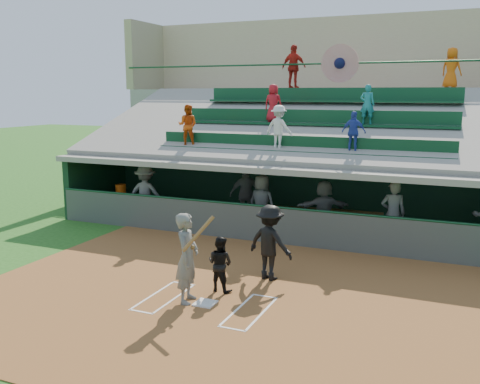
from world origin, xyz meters
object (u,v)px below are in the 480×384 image
at_px(catcher, 220,264).
at_px(white_table, 120,205).
at_px(home_plate, 205,303).
at_px(water_cooler, 121,189).
at_px(batter_at_plate, 187,258).

xyz_separation_m(catcher, white_table, (-6.56, 5.33, -0.23)).
relative_size(home_plate, water_cooler, 1.16).
distance_m(home_plate, white_table, 9.05).
height_order(home_plate, batter_at_plate, batter_at_plate).
relative_size(white_table, water_cooler, 2.39).
relative_size(catcher, water_cooler, 3.41).
height_order(catcher, water_cooler, catcher).
relative_size(batter_at_plate, water_cooler, 5.26).
bearing_deg(batter_at_plate, home_plate, 2.47).
bearing_deg(catcher, batter_at_plate, 77.24).
distance_m(batter_at_plate, catcher, 1.00).
xyz_separation_m(batter_at_plate, water_cooler, (-6.14, 6.20, -0.00)).
height_order(catcher, white_table, catcher).
distance_m(white_table, water_cooler, 0.58).
bearing_deg(white_table, water_cooler, 14.01).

